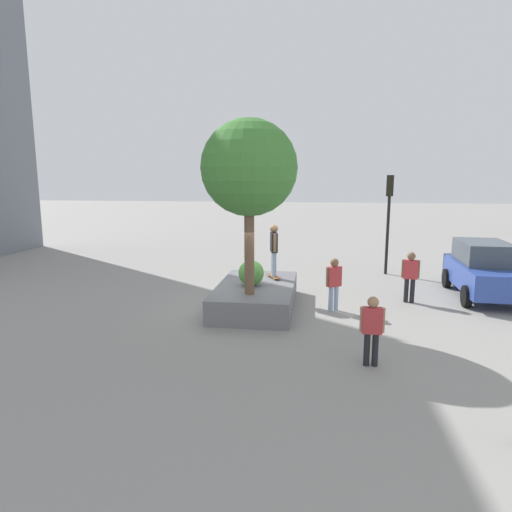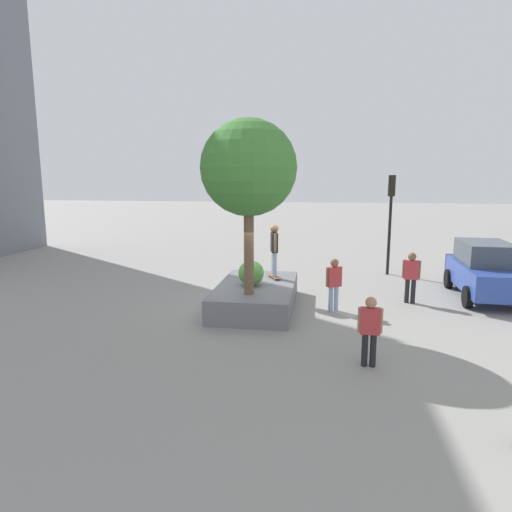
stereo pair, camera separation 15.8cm
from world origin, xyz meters
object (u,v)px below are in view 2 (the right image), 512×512
pedestrian_crossing (334,281)px  skateboarder (274,247)px  planter_ledge (256,296)px  plaza_tree (249,169)px  bystander_watching (411,274)px  skateboard (274,277)px  passerby_with_bag (370,327)px  traffic_light_median (391,207)px  sedan_parked (485,270)px

pedestrian_crossing → skateboarder: bearing=-118.3°
planter_ledge → plaza_tree: (1.14, -0.03, 3.87)m
bystander_watching → skateboard: bearing=-86.8°
bystander_watching → passerby_with_bag: bearing=-19.1°
plaza_tree → bystander_watching: size_ratio=2.94×
plaza_tree → traffic_light_median: plaza_tree is taller
bystander_watching → traffic_light_median: bearing=-178.7°
bystander_watching → passerby_with_bag: bystander_watching is taller
sedan_parked → pedestrian_crossing: bearing=-65.6°
planter_ledge → bystander_watching: size_ratio=2.53×
plaza_tree → bystander_watching: plaza_tree is taller
skateboard → plaza_tree: bearing=-13.3°
skateboarder → pedestrian_crossing: 2.34m
bystander_watching → planter_ledge: bearing=-76.1°
passerby_with_bag → planter_ledge: bearing=-142.9°
skateboard → skateboarder: 1.00m
plaza_tree → passerby_with_bag: bearing=46.8°
skateboarder → bystander_watching: size_ratio=1.03×
plaza_tree → traffic_light_median: (-6.67, 4.78, -1.42)m
skateboard → sedan_parked: sedan_parked is taller
plaza_tree → skateboarder: size_ratio=2.85×
sedan_parked → traffic_light_median: size_ratio=1.00×
bystander_watching → passerby_with_bag: 5.52m
passerby_with_bag → pedestrian_crossing: (-3.94, -0.66, 0.05)m
traffic_light_median → sedan_parked: bearing=38.8°
planter_ledge → traffic_light_median: (-5.54, 4.75, 2.45)m
plaza_tree → skateboard: size_ratio=6.01×
skateboard → skateboarder: size_ratio=0.47×
traffic_light_median → skateboarder: bearing=-43.1°
traffic_light_median → bystander_watching: 4.72m
planter_ledge → plaza_tree: 4.04m
planter_ledge → traffic_light_median: 7.69m
plaza_tree → passerby_with_bag: (2.88, 3.07, -3.35)m
sedan_parked → skateboard: bearing=-79.7°
plaza_tree → pedestrian_crossing: (-1.06, 2.41, -3.30)m
planter_ledge → skateboard: (-0.95, 0.46, 0.42)m
planter_ledge → skateboarder: size_ratio=2.45×
bystander_watching → pedestrian_crossing: 2.78m
skateboarder → sedan_parked: skateboarder is taller
passerby_with_bag → plaza_tree: bearing=-133.2°
plaza_tree → pedestrian_crossing: 4.22m
planter_ledge → pedestrian_crossing: 2.45m
skateboarder → pedestrian_crossing: skateboarder is taller
pedestrian_crossing → skateboard: bearing=-118.3°
skateboarder → traffic_light_median: bearing=136.9°
skateboarder → traffic_light_median: traffic_light_median is taller
planter_ledge → sedan_parked: (-2.21, 7.42, 0.59)m
planter_ledge → pedestrian_crossing: (0.08, 2.38, 0.57)m
traffic_light_median → passerby_with_bag: bearing=-10.1°
sedan_parked → passerby_with_bag: (6.23, -4.38, -0.06)m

